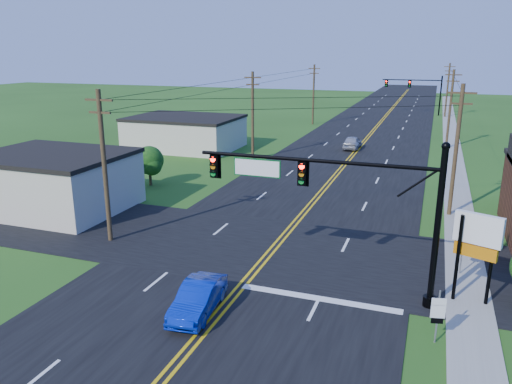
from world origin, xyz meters
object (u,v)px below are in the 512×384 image
at_px(signal_mast_main, 335,196).
at_px(signal_mast_far, 415,89).
at_px(route_sign, 438,313).
at_px(blue_car, 198,299).
at_px(stop_sign, 463,246).

relative_size(signal_mast_main, signal_mast_far, 1.03).
relative_size(signal_mast_far, route_sign, 4.89).
relative_size(signal_mast_far, blue_car, 2.66).
distance_m(blue_car, route_sign, 9.84).
bearing_deg(route_sign, blue_car, 173.17).
distance_m(route_sign, stop_sign, 7.01).
bearing_deg(blue_car, route_sign, 0.53).
distance_m(signal_mast_main, blue_car, 7.60).
bearing_deg(route_sign, stop_sign, 67.88).
distance_m(signal_mast_far, stop_sign, 68.33).
distance_m(signal_mast_main, signal_mast_far, 72.00).
xyz_separation_m(blue_car, route_sign, (9.76, 1.05, 0.63)).
xyz_separation_m(route_sign, stop_sign, (1.11, 6.92, 0.29)).
xyz_separation_m(blue_car, stop_sign, (10.87, 7.97, 0.91)).
relative_size(signal_mast_main, blue_car, 2.74).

